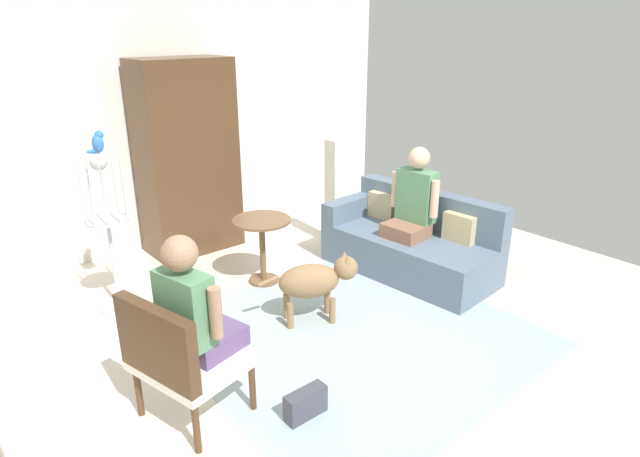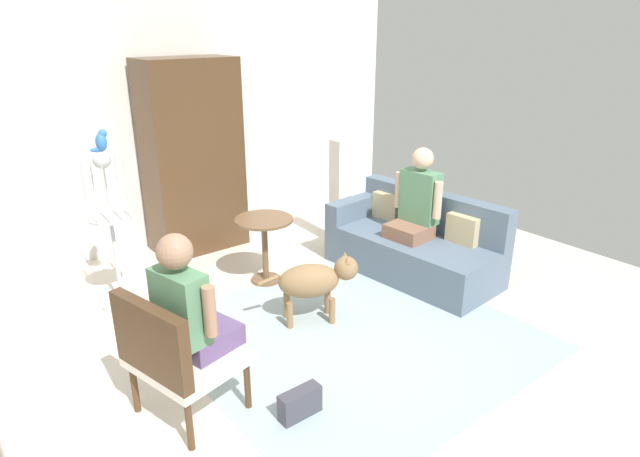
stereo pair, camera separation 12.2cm
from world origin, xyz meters
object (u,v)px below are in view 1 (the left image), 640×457
person_on_couch (414,200)px  dog (315,280)px  parrot (98,142)px  armoire_cabinet (187,158)px  person_on_armchair (192,309)px  bird_cage_stand (110,239)px  armchair (176,355)px  column_lamp (335,194)px  handbag (306,404)px  couch (410,243)px  round_end_table (262,238)px

person_on_couch → dog: (-1.37, -0.12, -0.39)m
person_on_couch → dog: person_on_couch is taller
parrot → armoire_cabinet: bearing=35.4°
person_on_armchair → bird_cage_stand: size_ratio=0.59×
bird_cage_stand → parrot: (0.02, 0.00, 0.84)m
armchair → person_on_armchair: bearing=13.5°
column_lamp → parrot: bearing=177.4°
armoire_cabinet → handbag: 3.30m
couch → dog: size_ratio=2.29×
parrot → handbag: (0.37, -2.22, -1.41)m
armchair → column_lamp: size_ratio=0.73×
person_on_couch → column_lamp: (-0.08, 1.07, -0.17)m
round_end_table → bird_cage_stand: bird_cage_stand is taller
couch → person_on_couch: 0.48m
person_on_armchair → armoire_cabinet: (1.29, 2.55, 0.29)m
dog → bird_cage_stand: (-1.22, 1.31, 0.29)m
couch → column_lamp: column_lamp is taller
armchair → bird_cage_stand: size_ratio=0.63×
person_on_armchair → round_end_table: bearing=43.0°
person_on_couch → column_lamp: person_on_couch is taller
dog → round_end_table: bearing=85.1°
couch → column_lamp: size_ratio=1.47×
bird_cage_stand → round_end_table: bearing=-17.6°
round_end_table → column_lamp: size_ratio=0.54×
round_end_table → parrot: 1.70m
round_end_table → person_on_armchair: bearing=-137.0°
bird_cage_stand → column_lamp: 2.51m
column_lamp → armoire_cabinet: 1.68m
dog → person_on_couch: bearing=5.1°
person_on_armchair → column_lamp: 3.06m
person_on_couch → armchair: bearing=-168.8°
round_end_table → parrot: parrot is taller
column_lamp → handbag: (-2.12, -2.11, -0.51)m
bird_cage_stand → armoire_cabinet: size_ratio=0.68×
person_on_armchair → column_lamp: bearing=31.6°
dog → column_lamp: 1.77m
person_on_armchair → handbag: 0.97m
couch → person_on_armchair: (-2.72, -0.56, 0.46)m
person_on_armchair → armoire_cabinet: 2.87m
round_end_table → handbag: (-0.91, -1.81, -0.36)m
dog → armoire_cabinet: size_ratio=0.38×
person_on_armchair → bird_cage_stand: (0.10, 1.72, -0.09)m
bird_cage_stand → column_lamp: bird_cage_stand is taller
armchair → armoire_cabinet: 3.01m
dog → armchair: bearing=-163.3°
dog → column_lamp: size_ratio=0.64×
parrot → bird_cage_stand: bearing=-180.0°
parrot → dog: bearing=-47.5°
couch → dog: bearing=-173.5°
person_on_couch → bird_cage_stand: 2.85m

